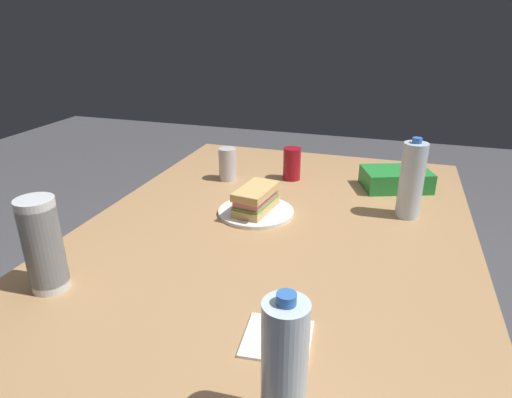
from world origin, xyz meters
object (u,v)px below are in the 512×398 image
object	(u,v)px
dining_table	(277,250)
soda_can_red	(292,164)
water_bottle_tall	(284,368)
sandwich	(256,199)
chip_bag	(396,179)
plastic_cup_stack	(43,245)
water_bottle_spare	(411,180)
paper_plate	(256,212)
soda_can_silver	(228,164)

from	to	relation	value
dining_table	soda_can_red	bearing A→B (deg)	-172.53
dining_table	water_bottle_tall	xyz separation A→B (m)	(0.67, 0.19, 0.20)
sandwich	chip_bag	world-z (taller)	sandwich
plastic_cup_stack	soda_can_red	bearing A→B (deg)	157.57
dining_table	chip_bag	distance (m)	0.55
water_bottle_spare	chip_bag	bearing A→B (deg)	-170.23
paper_plate	soda_can_red	world-z (taller)	soda_can_red
soda_can_red	soda_can_silver	distance (m)	0.24
soda_can_red	chip_bag	world-z (taller)	soda_can_red
paper_plate	chip_bag	xyz separation A→B (m)	(-0.36, 0.41, 0.03)
soda_can_red	soda_can_silver	xyz separation A→B (m)	(0.08, -0.23, 0.00)
plastic_cup_stack	dining_table	bearing A→B (deg)	138.40
soda_can_red	paper_plate	bearing A→B (deg)	-5.57
soda_can_red	soda_can_silver	bearing A→B (deg)	-71.42
dining_table	water_bottle_spare	bearing A→B (deg)	117.34
sandwich	water_bottle_tall	distance (m)	0.78
dining_table	soda_can_silver	distance (m)	0.46
paper_plate	chip_bag	world-z (taller)	chip_bag
sandwich	plastic_cup_stack	distance (m)	0.62
sandwich	soda_can_silver	world-z (taller)	soda_can_silver
paper_plate	water_bottle_spare	bearing A→B (deg)	105.41
soda_can_red	water_bottle_spare	xyz separation A→B (m)	(0.22, 0.42, 0.06)
sandwich	water_bottle_tall	size ratio (longest dim) A/B	0.81
paper_plate	soda_can_red	bearing A→B (deg)	174.43
dining_table	sandwich	distance (m)	0.17
soda_can_red	water_bottle_tall	size ratio (longest dim) A/B	0.51
soda_can_red	water_bottle_spare	size ratio (longest dim) A/B	0.49
chip_bag	water_bottle_tall	distance (m)	1.10
soda_can_silver	plastic_cup_stack	bearing A→B (deg)	-9.34
soda_can_silver	water_bottle_tall	bearing A→B (deg)	25.27
sandwich	water_bottle_tall	xyz separation A→B (m)	(0.73, 0.27, 0.06)
paper_plate	soda_can_silver	distance (m)	0.33
paper_plate	soda_can_silver	world-z (taller)	soda_can_silver
chip_bag	plastic_cup_stack	world-z (taller)	plastic_cup_stack
sandwich	water_bottle_spare	xyz separation A→B (m)	(-0.13, 0.45, 0.07)
paper_plate	soda_can_silver	xyz separation A→B (m)	(-0.27, -0.20, 0.06)
sandwich	water_bottle_spare	size ratio (longest dim) A/B	0.77
sandwich	soda_can_red	xyz separation A→B (m)	(-0.35, 0.03, 0.01)
dining_table	plastic_cup_stack	distance (m)	0.65
sandwich	dining_table	bearing A→B (deg)	54.71
plastic_cup_stack	water_bottle_tall	bearing A→B (deg)	71.67
water_bottle_tall	soda_can_silver	bearing A→B (deg)	-154.73
dining_table	soda_can_red	world-z (taller)	soda_can_red
water_bottle_spare	soda_can_silver	xyz separation A→B (m)	(-0.14, -0.65, -0.06)
soda_can_red	water_bottle_tall	xyz separation A→B (m)	(1.07, 0.24, 0.05)
dining_table	sandwich	xyz separation A→B (m)	(-0.06, -0.09, 0.14)
water_bottle_tall	soda_can_silver	distance (m)	1.10
soda_can_red	dining_table	bearing A→B (deg)	7.47
dining_table	soda_can_silver	size ratio (longest dim) A/B	12.56
paper_plate	plastic_cup_stack	xyz separation A→B (m)	(0.53, -0.33, 0.10)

